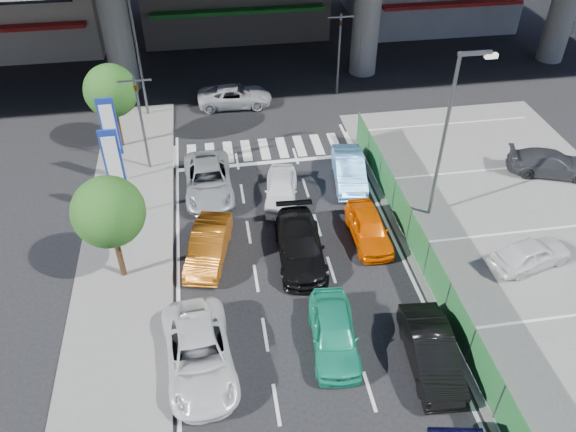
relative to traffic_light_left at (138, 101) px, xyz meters
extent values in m
plane|color=black|center=(6.20, -12.00, -3.94)|extent=(120.00, 120.00, 0.00)
cube|color=#5E5E5C|center=(17.20, -10.00, -3.91)|extent=(12.00, 28.00, 0.06)
cube|color=#5E5E5C|center=(-0.80, -8.00, -3.88)|extent=(4.00, 30.00, 0.12)
cylinder|color=#60605B|center=(-1.80, 10.00, 0.06)|extent=(1.80, 1.80, 8.00)
cylinder|color=#60605B|center=(14.20, 10.00, 0.06)|extent=(1.80, 1.80, 8.00)
cylinder|color=#60605B|center=(28.20, 10.00, 0.06)|extent=(1.80, 1.80, 8.00)
cube|color=maroon|center=(-9.80, 14.90, -1.14)|extent=(10.80, 1.60, 0.25)
cube|color=#15691D|center=(6.20, 15.90, -1.14)|extent=(12.60, 1.60, 0.25)
cube|color=maroon|center=(22.20, 14.90, -1.14)|extent=(10.80, 1.60, 0.25)
cylinder|color=#595B60|center=(0.00, 0.00, -1.34)|extent=(0.14, 0.14, 5.20)
cube|color=#595B60|center=(0.00, 0.00, 1.06)|extent=(1.60, 0.08, 0.08)
imported|color=black|center=(0.00, 0.00, 0.76)|extent=(0.26, 1.24, 0.50)
cylinder|color=#595B60|center=(11.70, 7.00, -1.34)|extent=(0.14, 0.14, 5.20)
cube|color=#595B60|center=(11.70, 7.00, 1.06)|extent=(1.60, 0.08, 0.08)
imported|color=black|center=(11.70, 7.00, 0.76)|extent=(0.26, 1.24, 0.50)
cylinder|color=#595B60|center=(13.20, -6.00, 0.06)|extent=(0.16, 0.16, 8.00)
cube|color=#595B60|center=(13.80, -6.00, 3.96)|extent=(1.40, 0.15, 0.15)
cube|color=silver|center=(14.50, -6.00, 3.81)|extent=(0.50, 0.22, 0.18)
cylinder|color=#595B60|center=(-0.30, 6.00, 0.06)|extent=(0.16, 0.16, 8.00)
cylinder|color=#595B60|center=(-1.00, -4.00, -2.84)|extent=(0.10, 0.10, 2.20)
cube|color=navy|center=(-1.00, -4.00, -0.74)|extent=(0.80, 0.12, 3.00)
cube|color=white|center=(-1.00, -4.07, -0.74)|extent=(0.60, 0.02, 2.40)
cylinder|color=#595B60|center=(-1.40, -1.00, -2.84)|extent=(0.10, 0.10, 2.20)
cube|color=navy|center=(-1.40, -1.00, -0.74)|extent=(0.80, 0.12, 3.00)
cube|color=white|center=(-1.40, -1.07, -0.74)|extent=(0.60, 0.02, 2.40)
cylinder|color=#382314|center=(-0.80, -8.00, -2.74)|extent=(0.24, 0.24, 2.40)
sphere|color=#1C4313|center=(-0.80, -8.00, -0.54)|extent=(2.80, 2.80, 2.80)
cylinder|color=#382314|center=(-1.60, 2.50, -2.74)|extent=(0.24, 0.24, 2.40)
sphere|color=#1C4313|center=(-1.60, 2.50, -0.54)|extent=(2.80, 2.80, 2.80)
imported|color=white|center=(2.18, -13.08, -3.25)|extent=(2.70, 5.14, 1.38)
imported|color=#1FA67E|center=(7.01, -12.88, -3.25)|extent=(2.00, 4.19, 1.38)
imported|color=black|center=(10.16, -14.25, -3.25)|extent=(1.77, 4.29, 1.38)
imported|color=#BA5B11|center=(2.77, -7.41, -3.26)|extent=(2.34, 4.30, 1.34)
imported|color=black|center=(6.63, -8.03, -3.25)|extent=(2.15, 4.84, 1.38)
imported|color=#EE5B00|center=(9.84, -7.32, -3.29)|extent=(1.52, 3.77, 1.29)
imported|color=#9B9FA2|center=(3.00, -2.57, -3.25)|extent=(2.35, 4.99, 1.38)
imported|color=white|center=(6.44, -3.81, -3.29)|extent=(2.17, 3.99, 1.29)
imported|color=#599CD9|center=(10.08, -2.78, -3.25)|extent=(1.97, 4.34, 1.38)
imported|color=#AFB1B8|center=(5.05, 6.43, -3.30)|extent=(4.63, 2.24, 1.27)
imported|color=white|center=(16.10, -10.04, -3.27)|extent=(3.82, 2.25, 1.22)
imported|color=#333439|center=(20.49, -3.78, -3.26)|extent=(4.61, 3.06, 1.24)
cone|color=red|center=(11.80, -9.18, -3.55)|extent=(0.44, 0.44, 0.65)
camera|label=1|loc=(3.30, -25.59, 12.62)|focal=35.00mm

